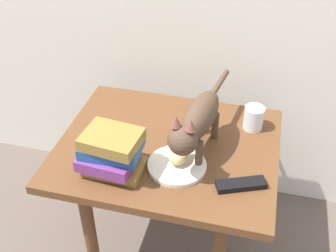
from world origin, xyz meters
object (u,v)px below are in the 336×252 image
object	(u,v)px
plate	(177,165)
candle_jar	(253,119)
tv_remote	(241,185)
book_stack	(111,152)
side_table	(168,161)
cat	(197,121)
bread_roll	(179,155)

from	to	relation	value
plate	candle_jar	bearing A→B (deg)	51.40
plate	tv_remote	distance (m)	0.21
book_stack	candle_jar	distance (m)	0.52
plate	book_stack	distance (m)	0.21
plate	book_stack	bearing A→B (deg)	-161.94
side_table	cat	size ratio (longest dim) A/B	1.55
book_stack	bread_roll	bearing A→B (deg)	21.27
plate	book_stack	xyz separation A→B (m)	(-0.19, -0.06, 0.07)
bread_roll	cat	distance (m)	0.12
cat	book_stack	size ratio (longest dim) A/B	2.45
side_table	candle_jar	distance (m)	0.33
book_stack	tv_remote	world-z (taller)	book_stack
cat	book_stack	bearing A→B (deg)	-148.86
cat	candle_jar	world-z (taller)	cat
cat	bread_roll	bearing A→B (deg)	-122.24
side_table	book_stack	bearing A→B (deg)	-130.12
candle_jar	tv_remote	xyz separation A→B (m)	(-0.01, -0.30, -0.03)
side_table	candle_jar	xyz separation A→B (m)	(0.27, 0.17, 0.11)
tv_remote	side_table	bearing A→B (deg)	129.45
side_table	bread_roll	xyz separation A→B (m)	(0.06, -0.09, 0.11)
side_table	tv_remote	bearing A→B (deg)	-27.79
bread_roll	book_stack	xyz separation A→B (m)	(-0.19, -0.08, 0.03)
tv_remote	plate	bearing A→B (deg)	146.96
candle_jar	tv_remote	distance (m)	0.31
plate	candle_jar	world-z (taller)	candle_jar
cat	candle_jar	bearing A→B (deg)	47.88
book_stack	side_table	bearing A→B (deg)	49.88
candle_jar	tv_remote	size ratio (longest dim) A/B	0.57
side_table	plate	bearing A→B (deg)	-61.33
cat	tv_remote	world-z (taller)	cat
candle_jar	bread_roll	bearing A→B (deg)	-129.76
bread_roll	candle_jar	distance (m)	0.33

